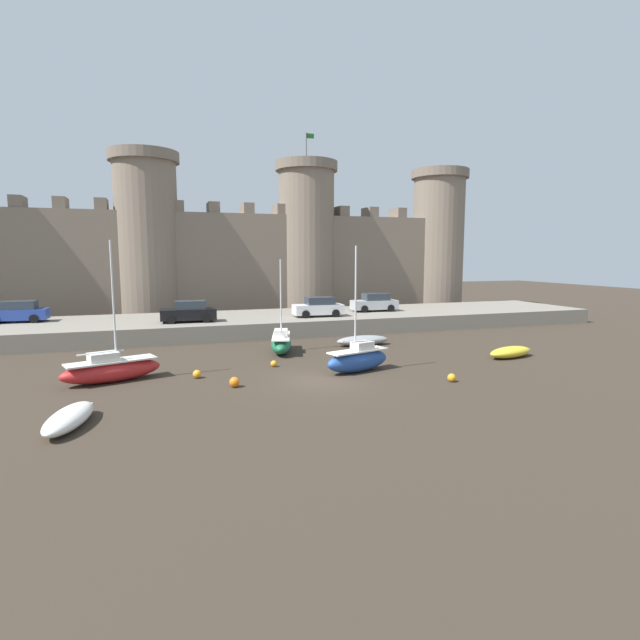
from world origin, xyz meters
The scene contains 17 objects.
ground_plane centered at (0.00, 0.00, 0.00)m, with size 160.00×160.00×0.00m, color #382D23.
quay_road centered at (0.00, 17.59, 0.64)m, with size 61.50×10.00×1.28m, color gray.
castle centered at (0.00, 29.37, 7.14)m, with size 56.18×6.68×19.27m.
sailboat_near_channel_left centered at (-0.15, 7.88, 0.66)m, with size 2.45×4.65×6.07m.
sailboat_midflat_left centered at (2.49, 1.23, 0.70)m, with size 4.21×2.28×6.82m.
sailboat_foreground_left centered at (-10.12, 3.14, 0.65)m, with size 5.06×2.93×7.07m.
rowboat_near_channel_right centered at (5.92, 8.50, 0.37)m, with size 3.88×1.38×0.70m.
rowboat_foreground_centre centered at (12.96, 1.68, 0.36)m, with size 3.59×1.89×0.69m.
rowboat_foreground_right centered at (-11.13, -3.57, 0.36)m, with size 2.02×3.84×0.69m.
mooring_buoy_near_channel centered at (-1.61, 3.85, 0.18)m, with size 0.37×0.37×0.37m, color orange.
mooring_buoy_off_centre centered at (6.08, -2.34, 0.21)m, with size 0.42×0.42×0.42m, color orange.
mooring_buoy_mid_mud centered at (-5.99, 2.54, 0.22)m, with size 0.43×0.43×0.43m, color orange.
mooring_buoy_near_shore centered at (-4.43, 0.13, 0.25)m, with size 0.50×0.50×0.50m, color orange.
car_quay_east centered at (-17.69, 19.41, 2.06)m, with size 4.16×2.00×1.62m.
car_quay_west centered at (-5.43, 15.42, 2.06)m, with size 4.16×2.00×1.62m.
car_quay_centre_east centered at (4.99, 15.53, 2.06)m, with size 4.16×2.00×1.62m.
car_quay_centre_west centered at (11.06, 17.65, 2.06)m, with size 4.16×2.00×1.62m.
Camera 1 is at (-8.02, -23.39, 6.32)m, focal length 28.00 mm.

